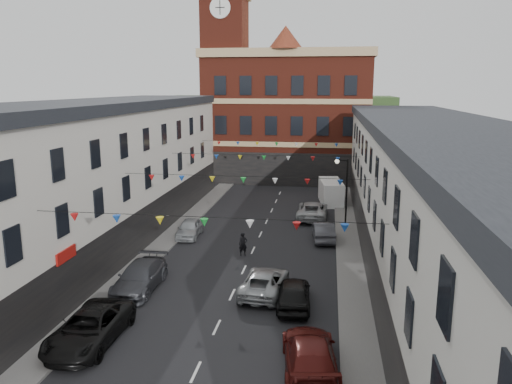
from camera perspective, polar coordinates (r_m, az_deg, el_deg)
The scene contains 19 objects.
ground at distance 29.28m, azimuth -2.75°, elevation -11.64°, with size 160.00×160.00×0.00m, color black.
pavement_left at distance 32.93m, azimuth -14.08°, elevation -9.11°, with size 1.80×64.00×0.15m, color #605E5B.
pavement_right at distance 30.66m, azimuth 10.98°, elevation -10.58°, with size 1.80×64.00×0.15m, color #605E5B.
terrace_left at distance 32.80m, azimuth -23.14°, elevation -0.20°, with size 8.40×56.00×10.70m.
terrace_right at distance 28.91m, azimuth 21.16°, elevation -2.61°, with size 8.40×56.00×9.70m.
civic_building at distance 64.56m, azimuth 3.70°, elevation 8.80°, with size 20.60×13.30×18.50m.
clock_tower at distance 62.69m, azimuth -3.54°, elevation 14.92°, with size 5.60×5.60×30.00m.
distant_hill at distance 89.04m, azimuth 2.36°, elevation 7.68°, with size 40.00×14.00×10.00m, color #2C4821.
street_lamp at distance 41.08m, azimuth 10.00°, elevation 0.84°, with size 1.10×0.36×6.00m.
car_left_c at distance 25.15m, azimuth -18.48°, elevation -14.50°, with size 2.58×5.59×1.55m, color black.
car_left_d at distance 30.42m, azimuth -13.14°, elevation -9.44°, with size 2.18×5.35×1.55m, color #3B3C42.
car_left_e at distance 39.97m, azimuth -7.62°, elevation -4.13°, with size 1.65×4.10×1.40m, color #989DA1.
car_right_c at distance 21.94m, azimuth 6.18°, elevation -18.02°, with size 2.21×5.44×1.58m, color #4D120F.
car_right_d at distance 27.61m, azimuth 4.32°, elevation -11.46°, with size 1.80×4.47×1.52m, color black.
car_right_e at distance 39.15m, azimuth 7.69°, elevation -4.43°, with size 1.54×4.43×1.46m, color #44454B.
car_right_f at distance 45.18m, azimuth 6.45°, elevation -2.08°, with size 2.62×5.69×1.58m, color #ADAFB2.
moving_car at distance 29.18m, azimuth 0.95°, elevation -10.22°, with size 2.32×5.04×1.40m, color #A1A5A8.
white_van at distance 51.40m, azimuth 8.54°, elevation 0.01°, with size 2.02×5.26×2.33m, color white.
pedestrian at distance 35.32m, azimuth -1.49°, elevation -5.98°, with size 0.61×0.40×1.66m, color black.
Camera 1 is at (5.23, -26.30, 11.75)m, focal length 35.00 mm.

